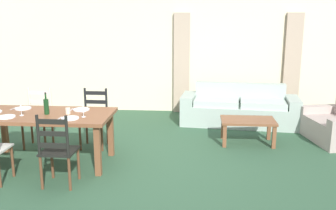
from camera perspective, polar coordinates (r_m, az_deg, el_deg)
The scene contains 21 objects.
ground_plane at distance 5.61m, azimuth -5.46°, elevation -8.89°, with size 9.60×9.60×0.02m, color #305339.
wall_far at distance 8.50m, azimuth -1.77°, elevation 8.14°, with size 9.60×0.16×2.70m, color beige.
curtain_panel_left at distance 8.35m, azimuth 2.08°, elevation 6.32°, with size 0.35×0.08×2.20m, color tan.
curtain_panel_right at distance 8.58m, azimuth 18.39°, elevation 5.85°, with size 0.35×0.08×2.20m, color tan.
dining_table at distance 5.66m, azimuth -18.12°, elevation -2.11°, with size 1.90×0.96×0.75m.
dining_chair_near_right at distance 4.90m, azimuth -16.49°, elevation -6.63°, with size 0.43×0.41×0.96m.
dining_chair_far_left at distance 6.53m, azimuth -19.16°, elevation -1.89°, with size 0.43×0.41×0.96m.
dining_chair_far_right at distance 6.27m, azimuth -11.15°, elevation -2.02°, with size 0.43×0.41×0.96m.
dinner_plate_near_left at distance 5.61m, azimuth -23.40°, elevation -1.67°, with size 0.24×0.24×0.02m, color white.
dinner_plate_near_right at distance 5.25m, azimuth -14.69°, elevation -1.96°, with size 0.24×0.24×0.02m, color white.
fork_near_right at distance 5.31m, azimuth -16.22°, elevation -1.98°, with size 0.02×0.17×0.01m, color silver.
dinner_plate_far_left at distance 6.05m, azimuth -21.22°, elevation -0.48°, with size 0.24×0.24×0.02m, color white.
fork_far_left at distance 6.11m, azimuth -22.48°, elevation -0.50°, with size 0.02×0.17×0.01m, color silver.
dinner_plate_far_right at distance 5.71m, azimuth -13.07°, elevation -0.67°, with size 0.24×0.24×0.02m, color white.
fork_far_right at distance 5.76m, azimuth -14.48°, elevation -0.70°, with size 0.02×0.17×0.01m, color silver.
wine_bottle at distance 5.57m, azimuth -18.06°, elevation -0.17°, with size 0.07×0.07×0.32m.
wine_glass_near_left at distance 5.62m, azimuth -21.50°, elevation -0.41°, with size 0.06×0.06×0.16m.
wine_glass_near_right at distance 5.28m, azimuth -12.79°, elevation -0.64°, with size 0.06×0.06×0.16m.
coffee_cup_primary at distance 5.52m, azimuth -15.01°, elevation -0.89°, with size 0.07×0.07×0.09m, color beige.
couch at distance 7.65m, azimuth 10.79°, elevation -0.70°, with size 2.35×1.02×0.80m.
coffee_table at distance 6.46m, azimuth 12.09°, elevation -2.72°, with size 0.90×0.56×0.42m.
Camera 1 is at (0.95, -5.12, 2.09)m, focal length 39.99 mm.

